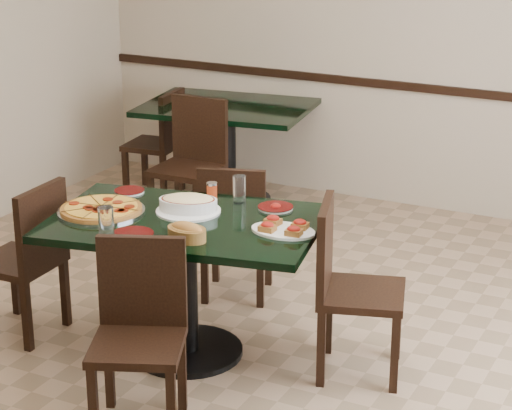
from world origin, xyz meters
The scene contains 20 objects.
floor centered at (0.00, 0.00, 0.00)m, with size 5.50×5.50×0.00m, color #886A4E.
main_table centered at (-0.22, -0.07, 0.57)m, with size 1.49×1.11×0.75m.
back_table centered at (-1.20, 2.19, 0.52)m, with size 1.32×1.04×0.75m.
chair_far centered at (-0.32, 0.65, 0.46)m, with size 0.49×0.49×0.83m.
chair_near centered at (-0.08, -0.72, 0.48)m, with size 0.53×0.53×0.86m.
chair_right centered at (0.58, 0.13, 0.50)m, with size 0.52×0.52×0.89m.
chair_left centered at (-1.08, -0.25, 0.48)m, with size 0.41×0.41×0.86m.
back_chair_near centered at (-1.16, 1.62, 0.51)m, with size 0.43×0.43×0.91m.
back_chair_left centered at (-1.73, 2.12, 0.45)m, with size 0.42×0.42×0.81m.
pepperoni_pizza centered at (-0.66, -0.17, 0.77)m, with size 0.45×0.45×0.04m.
lasagna_casserole centered at (-0.26, 0.03, 0.80)m, with size 0.35×0.33×0.09m.
bread_basket centered at (-0.06, -0.31, 0.79)m, with size 0.21×0.16×0.09m.
bruschetta_platter centered at (0.30, -0.01, 0.77)m, with size 0.33×0.23×0.05m.
side_plate_near centered at (-0.32, -0.38, 0.76)m, with size 0.20×0.20×0.02m.
side_plate_far_r centered at (0.12, 0.28, 0.76)m, with size 0.18×0.18×0.03m.
side_plate_far_l centered at (-0.70, 0.16, 0.76)m, with size 0.16×0.16×0.02m.
napkin_setting centered at (-0.27, -0.44, 0.75)m, with size 0.18×0.18×0.01m.
water_glass_a centered at (-0.09, 0.28, 0.82)m, with size 0.07×0.07×0.15m, color white.
water_glass_b centered at (-0.41, -0.47, 0.83)m, with size 0.07×0.07×0.16m, color white.
pepper_shaker centered at (-0.24, 0.25, 0.80)m, with size 0.06×0.06×0.10m.
Camera 1 is at (2.22, -4.10, 2.46)m, focal length 70.00 mm.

